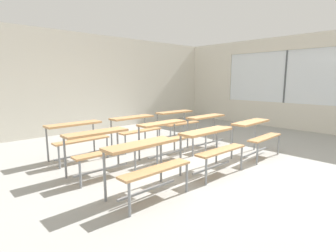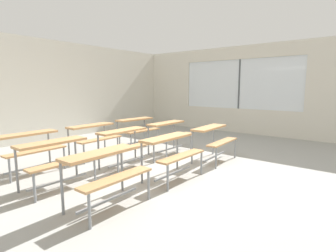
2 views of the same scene
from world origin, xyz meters
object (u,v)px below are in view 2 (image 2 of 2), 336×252
object	(u,v)px
desk_bench_r1c1	(126,139)
desk_bench_r2c0	(30,143)
desk_bench_r2c1	(94,133)
desk_bench_r0c0	(106,166)
desk_bench_r1c0	(56,153)
desk_bench_r1c2	(170,130)
desk_bench_r0c1	(172,147)
desk_bench_r2c2	(137,125)
desk_bench_r0c2	(214,135)

from	to	relation	value
desk_bench_r1c1	desk_bench_r2c0	xyz separation A→B (m)	(-1.38, 1.14, 0.00)
desk_bench_r1c1	desk_bench_r2c1	size ratio (longest dim) A/B	0.99
desk_bench_r0c0	desk_bench_r1c1	size ratio (longest dim) A/B	1.00
desk_bench_r1c0	desk_bench_r1c2	distance (m)	2.92
desk_bench_r0c1	desk_bench_r1c1	world-z (taller)	same
desk_bench_r0c0	desk_bench_r0c1	bearing A→B (deg)	-1.55
desk_bench_r1c1	desk_bench_r1c0	bearing A→B (deg)	177.96
desk_bench_r2c1	desk_bench_r0c1	bearing A→B (deg)	-92.43
desk_bench_r0c0	desk_bench_r2c0	bearing A→B (deg)	88.35
desk_bench_r2c0	desk_bench_r2c2	size ratio (longest dim) A/B	0.99
desk_bench_r1c0	desk_bench_r2c1	size ratio (longest dim) A/B	0.99
desk_bench_r2c0	desk_bench_r2c1	size ratio (longest dim) A/B	1.00
desk_bench_r1c1	desk_bench_r2c2	xyz separation A→B (m)	(1.50, 1.19, 0.00)
desk_bench_r1c1	desk_bench_r0c1	bearing A→B (deg)	-91.00
desk_bench_r0c1	desk_bench_r1c2	size ratio (longest dim) A/B	1.00
desk_bench_r0c1	desk_bench_r0c2	size ratio (longest dim) A/B	0.98
desk_bench_r0c0	desk_bench_r0c1	size ratio (longest dim) A/B	1.01
desk_bench_r0c1	desk_bench_r2c1	bearing A→B (deg)	88.83
desk_bench_r0c2	desk_bench_r1c0	size ratio (longest dim) A/B	1.02
desk_bench_r2c1	desk_bench_r1c0	bearing A→B (deg)	-145.70
desk_bench_r1c2	desk_bench_r2c2	size ratio (longest dim) A/B	0.98
desk_bench_r2c0	desk_bench_r2c2	distance (m)	2.89
desk_bench_r1c1	desk_bench_r0c0	bearing A→B (deg)	-141.73
desk_bench_r0c0	desk_bench_r0c2	distance (m)	2.88
desk_bench_r2c1	desk_bench_r2c2	bearing A→B (deg)	1.23
desk_bench_r2c2	desk_bench_r2c1	bearing A→B (deg)	-174.62
desk_bench_r0c0	desk_bench_r1c2	size ratio (longest dim) A/B	1.01
desk_bench_r0c2	desk_bench_r1c0	xyz separation A→B (m)	(-2.94, 1.21, 0.00)
desk_bench_r1c1	desk_bench_r2c2	bearing A→B (deg)	37.42
desk_bench_r0c1	desk_bench_r2c0	distance (m)	2.68
desk_bench_r2c2	desk_bench_r2c0	bearing A→B (deg)	-176.34
desk_bench_r2c1	desk_bench_r2c2	distance (m)	1.47
desk_bench_r0c0	desk_bench_r1c1	distance (m)	1.82
desk_bench_r0c2	desk_bench_r1c2	distance (m)	1.20
desk_bench_r1c2	desk_bench_r1c0	bearing A→B (deg)	179.69
desk_bench_r1c2	desk_bench_r0c0	bearing A→B (deg)	-157.83
desk_bench_r0c1	desk_bench_r1c0	distance (m)	1.89
desk_bench_r1c1	desk_bench_r1c2	size ratio (longest dim) A/B	1.01
desk_bench_r1c0	desk_bench_r1c2	bearing A→B (deg)	-0.22
desk_bench_r0c0	desk_bench_r2c1	xyz separation A→B (m)	(1.45, 2.27, 0.00)
desk_bench_r1c2	desk_bench_r1c1	bearing A→B (deg)	-179.36
desk_bench_r0c2	desk_bench_r2c0	size ratio (longest dim) A/B	1.01
desk_bench_r0c2	desk_bench_r1c0	bearing A→B (deg)	154.86
desk_bench_r1c0	desk_bench_r0c2	bearing A→B (deg)	-22.37
desk_bench_r0c0	desk_bench_r1c2	distance (m)	3.09
desk_bench_r1c0	desk_bench_r1c1	size ratio (longest dim) A/B	0.99
desk_bench_r0c0	desk_bench_r2c2	size ratio (longest dim) A/B	0.98
desk_bench_r0c1	desk_bench_r0c2	bearing A→B (deg)	-0.82
desk_bench_r2c0	desk_bench_r1c1	bearing A→B (deg)	-41.03
desk_bench_r2c0	desk_bench_r0c0	bearing A→B (deg)	-92.40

